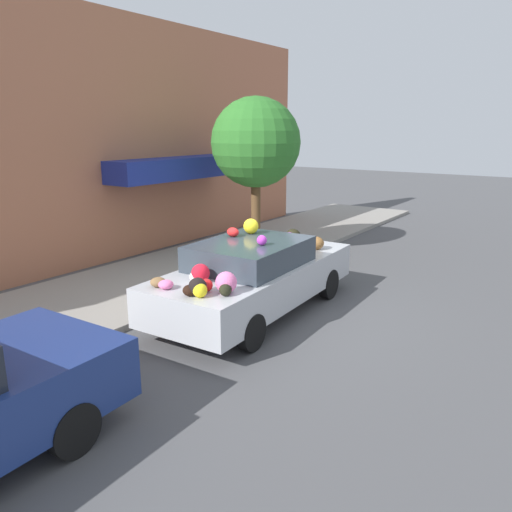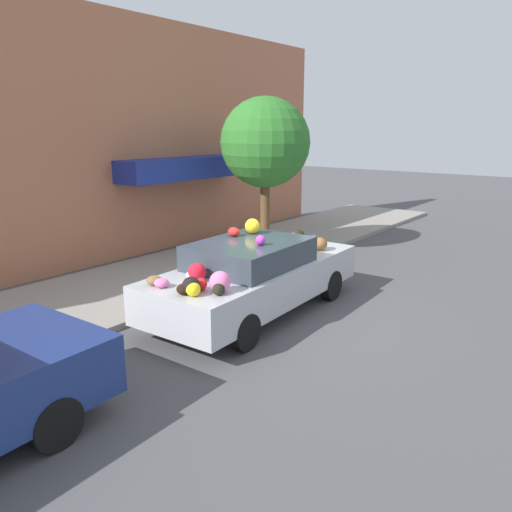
# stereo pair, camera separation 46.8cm
# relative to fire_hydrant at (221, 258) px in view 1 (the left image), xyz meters

# --- Properties ---
(ground_plane) EXTENTS (60.00, 60.00, 0.00)m
(ground_plane) POSITION_rel_fire_hydrant_xyz_m (-1.25, -1.68, -0.46)
(ground_plane) COLOR #4C4C4F
(sidewalk_curb) EXTENTS (24.00, 3.20, 0.11)m
(sidewalk_curb) POSITION_rel_fire_hydrant_xyz_m (-1.25, 1.02, -0.40)
(sidewalk_curb) COLOR gray
(sidewalk_curb) RESTS_ON ground
(building_facade) EXTENTS (18.00, 1.20, 5.86)m
(building_facade) POSITION_rel_fire_hydrant_xyz_m (-1.09, 3.23, 2.43)
(building_facade) COLOR #B26B4C
(building_facade) RESTS_ON ground
(street_tree) EXTENTS (2.23, 2.23, 3.86)m
(street_tree) POSITION_rel_fire_hydrant_xyz_m (2.24, 0.65, 2.38)
(street_tree) COLOR brown
(street_tree) RESTS_ON sidewalk_curb
(fire_hydrant) EXTENTS (0.20, 0.20, 0.70)m
(fire_hydrant) POSITION_rel_fire_hydrant_xyz_m (0.00, 0.00, 0.00)
(fire_hydrant) COLOR #B2B2B7
(fire_hydrant) RESTS_ON sidewalk_curb
(art_car) EXTENTS (4.54, 1.93, 1.61)m
(art_car) POSITION_rel_fire_hydrant_xyz_m (-1.29, -1.81, 0.25)
(art_car) COLOR #B7BABF
(art_car) RESTS_ON ground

